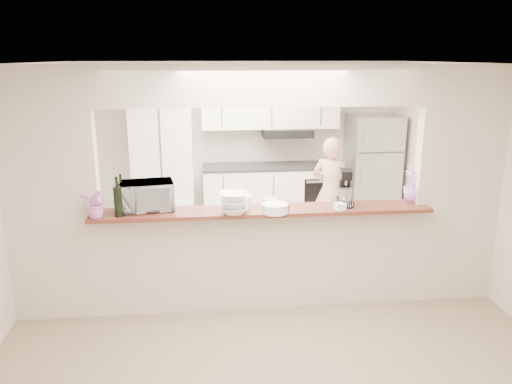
{
  "coord_description": "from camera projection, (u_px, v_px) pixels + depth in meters",
  "views": [
    {
      "loc": [
        -0.57,
        -4.8,
        2.57
      ],
      "look_at": [
        -0.04,
        0.3,
        1.17
      ],
      "focal_mm": 35.0,
      "sensor_mm": 36.0,
      "label": 1
    }
  ],
  "objects": [
    {
      "name": "floor",
      "position": [
        262.0,
        305.0,
        5.34
      ],
      "size": [
        6.0,
        6.0,
        0.0
      ],
      "primitive_type": "plane",
      "color": "gray",
      "rests_on": "ground"
    },
    {
      "name": "tile_overlay",
      "position": [
        249.0,
        250.0,
        6.82
      ],
      "size": [
        5.0,
        2.9,
        0.01
      ],
      "primitive_type": "cube",
      "color": "beige",
      "rests_on": "floor"
    },
    {
      "name": "partition",
      "position": [
        263.0,
        170.0,
        4.95
      ],
      "size": [
        5.0,
        0.15,
        2.5
      ],
      "color": "beige",
      "rests_on": "floor"
    },
    {
      "name": "bar_counter",
      "position": [
        262.0,
        255.0,
        5.18
      ],
      "size": [
        3.4,
        0.38,
        1.09
      ],
      "color": "beige",
      "rests_on": "floor"
    },
    {
      "name": "kitchen_cabinets",
      "position": [
        230.0,
        164.0,
        7.68
      ],
      "size": [
        3.15,
        0.62,
        2.25
      ],
      "color": "white",
      "rests_on": "floor"
    },
    {
      "name": "refrigerator",
      "position": [
        372.0,
        169.0,
        7.86
      ],
      "size": [
        0.75,
        0.7,
        1.7
      ],
      "primitive_type": "cube",
      "color": "#B1B1B6",
      "rests_on": "floor"
    },
    {
      "name": "flower_left",
      "position": [
        96.0,
        202.0,
        4.71
      ],
      "size": [
        0.32,
        0.3,
        0.29
      ],
      "primitive_type": "imported",
      "rotation": [
        0.0,
        0.0,
        -0.31
      ],
      "color": "#CD6CA5",
      "rests_on": "bar_counter"
    },
    {
      "name": "wine_bottle_a",
      "position": [
        122.0,
        196.0,
        4.94
      ],
      "size": [
        0.07,
        0.07,
        0.36
      ],
      "color": "black",
      "rests_on": "bar_counter"
    },
    {
      "name": "wine_bottle_b",
      "position": [
        118.0,
        201.0,
        4.73
      ],
      "size": [
        0.08,
        0.08,
        0.39
      ],
      "color": "black",
      "rests_on": "bar_counter"
    },
    {
      "name": "toaster_oven",
      "position": [
        147.0,
        196.0,
        4.95
      ],
      "size": [
        0.56,
        0.42,
        0.28
      ],
      "primitive_type": "imported",
      "rotation": [
        0.0,
        0.0,
        0.14
      ],
      "color": "#AAAAAF",
      "rests_on": "bar_counter"
    },
    {
      "name": "serving_bowls",
      "position": [
        234.0,
        203.0,
        4.83
      ],
      "size": [
        0.29,
        0.29,
        0.21
      ],
      "primitive_type": "imported",
      "rotation": [
        0.0,
        0.0,
        -0.06
      ],
      "color": "white",
      "rests_on": "bar_counter"
    },
    {
      "name": "plate_stack_a",
      "position": [
        238.0,
        201.0,
        5.04
      ],
      "size": [
        0.27,
        0.27,
        0.12
      ],
      "color": "white",
      "rests_on": "bar_counter"
    },
    {
      "name": "plate_stack_b",
      "position": [
        275.0,
        208.0,
        4.87
      ],
      "size": [
        0.26,
        0.26,
        0.09
      ],
      "color": "white",
      "rests_on": "bar_counter"
    },
    {
      "name": "red_bowl",
      "position": [
        283.0,
        205.0,
        5.03
      ],
      "size": [
        0.14,
        0.14,
        0.06
      ],
      "primitive_type": "cylinder",
      "color": "maroon",
      "rests_on": "bar_counter"
    },
    {
      "name": "tan_bowl",
      "position": [
        270.0,
        202.0,
        5.13
      ],
      "size": [
        0.15,
        0.15,
        0.07
      ],
      "primitive_type": "cylinder",
      "color": "tan",
      "rests_on": "bar_counter"
    },
    {
      "name": "utensil_caddy",
      "position": [
        344.0,
        201.0,
        4.96
      ],
      "size": [
        0.25,
        0.2,
        0.21
      ],
      "color": "silver",
      "rests_on": "bar_counter"
    },
    {
      "name": "stand_mixer",
      "position": [
        345.0,
        189.0,
        5.1
      ],
      "size": [
        0.2,
        0.28,
        0.37
      ],
      "color": "black",
      "rests_on": "bar_counter"
    },
    {
      "name": "flower_right",
      "position": [
        414.0,
        184.0,
        5.21
      ],
      "size": [
        0.23,
        0.23,
        0.38
      ],
      "primitive_type": "imported",
      "rotation": [
        0.0,
        0.0,
        -0.1
      ],
      "color": "#C76FCF",
      "rests_on": "bar_counter"
    },
    {
      "name": "person",
      "position": [
        331.0,
        193.0,
        6.86
      ],
      "size": [
        0.66,
        0.62,
        1.52
      ],
      "primitive_type": "imported",
      "rotation": [
        0.0,
        0.0,
        2.5
      ],
      "color": "tan",
      "rests_on": "floor"
    }
  ]
}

